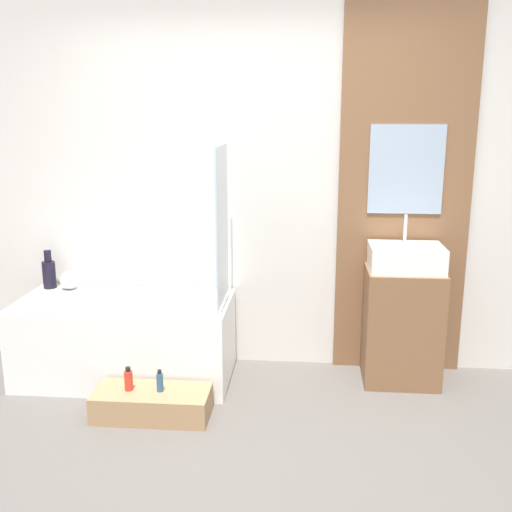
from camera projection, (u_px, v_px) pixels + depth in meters
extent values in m
plane|color=#605B56|center=(226.00, 483.00, 3.03)|extent=(12.00, 12.00, 0.00)
cube|color=silver|center=(254.00, 189.00, 4.26)|extent=(4.20, 0.06, 2.60)
cube|color=brown|center=(404.00, 191.00, 4.12)|extent=(0.90, 0.03, 2.60)
cube|color=#9EB2C6|center=(406.00, 170.00, 4.06)|extent=(0.50, 0.01, 0.60)
cube|color=white|center=(126.00, 339.00, 4.18)|extent=(1.46, 0.69, 0.57)
cube|color=silver|center=(124.00, 301.00, 4.12)|extent=(1.14, 0.49, 0.01)
cube|color=silver|center=(222.00, 229.00, 3.85)|extent=(0.01, 0.49, 1.06)
cube|color=#A87F56|center=(152.00, 403.00, 3.69)|extent=(0.71, 0.32, 0.17)
cube|color=brown|center=(402.00, 326.00, 4.11)|extent=(0.51, 0.41, 0.80)
cube|color=white|center=(406.00, 258.00, 4.00)|extent=(0.48, 0.35, 0.17)
cylinder|color=silver|center=(405.00, 229.00, 4.05)|extent=(0.02, 0.02, 0.19)
cylinder|color=black|center=(49.00, 275.00, 4.39)|extent=(0.09, 0.09, 0.20)
cylinder|color=black|center=(48.00, 256.00, 4.36)|extent=(0.05, 0.05, 0.08)
sphere|color=silver|center=(69.00, 280.00, 4.36)|extent=(0.14, 0.14, 0.14)
cylinder|color=red|center=(129.00, 381.00, 3.66)|extent=(0.05, 0.05, 0.12)
cylinder|color=black|center=(128.00, 369.00, 3.65)|extent=(0.03, 0.03, 0.03)
cylinder|color=#2D567A|center=(160.00, 382.00, 3.65)|extent=(0.04, 0.04, 0.12)
cylinder|color=black|center=(159.00, 372.00, 3.63)|extent=(0.02, 0.02, 0.03)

